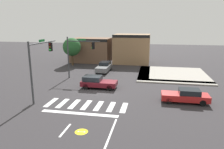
# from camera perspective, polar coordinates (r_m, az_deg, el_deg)

# --- Properties ---
(ground_plane) EXTENTS (120.00, 120.00, 0.00)m
(ground_plane) POSITION_cam_1_polar(r_m,az_deg,el_deg) (24.43, -3.70, -4.34)
(ground_plane) COLOR #302D30
(crosswalk_near) EXTENTS (7.66, 2.47, 0.01)m
(crosswalk_near) POSITION_cam_1_polar(r_m,az_deg,el_deg) (20.36, -6.90, -8.10)
(crosswalk_near) COLOR silver
(crosswalk_near) RESTS_ON ground_plane
(bike_detector_marking) EXTENTS (0.93, 0.93, 0.01)m
(bike_detector_marking) POSITION_cam_1_polar(r_m,az_deg,el_deg) (15.70, -8.21, -14.98)
(bike_detector_marking) COLOR yellow
(bike_detector_marking) RESTS_ON ground_plane
(curb_corner_northeast) EXTENTS (10.00, 10.60, 0.15)m
(curb_corner_northeast) POSITION_cam_1_polar(r_m,az_deg,el_deg) (32.87, 15.06, -0.01)
(curb_corner_northeast) COLOR #9E998E
(curb_corner_northeast) RESTS_ON ground_plane
(storefront_row) EXTENTS (15.33, 5.86, 5.54)m
(storefront_row) POSITION_cam_1_polar(r_m,az_deg,el_deg) (42.39, -0.15, 6.81)
(storefront_row) COLOR brown
(storefront_row) RESTS_ON ground_plane
(traffic_signal_northwest) EXTENTS (4.65, 0.32, 5.76)m
(traffic_signal_northwest) POSITION_cam_1_polar(r_m,az_deg,el_deg) (29.46, -8.82, 6.33)
(traffic_signal_northwest) COLOR #383A3D
(traffic_signal_northwest) RESTS_ON ground_plane
(traffic_signal_southwest) EXTENTS (0.32, 5.43, 5.94)m
(traffic_signal_southwest) POSITION_cam_1_polar(r_m,az_deg,el_deg) (22.30, -18.69, 4.29)
(traffic_signal_southwest) COLOR #383A3D
(traffic_signal_southwest) RESTS_ON ground_plane
(car_maroon) EXTENTS (4.19, 1.90, 1.43)m
(car_maroon) POSITION_cam_1_polar(r_m,az_deg,el_deg) (25.30, -3.99, -2.00)
(car_maroon) COLOR maroon
(car_maroon) RESTS_ON ground_plane
(car_red) EXTENTS (4.45, 1.70, 1.35)m
(car_red) POSITION_cam_1_polar(r_m,az_deg,el_deg) (21.83, 19.21, -5.41)
(car_red) COLOR red
(car_red) RESTS_ON ground_plane
(car_gray) EXTENTS (1.77, 4.56, 1.48)m
(car_gray) POSITION_cam_1_polar(r_m,az_deg,el_deg) (33.94, -2.16, 2.03)
(car_gray) COLOR slate
(car_gray) RESTS_ON ground_plane
(roadside_tree) EXTENTS (3.27, 3.27, 5.03)m
(roadside_tree) POSITION_cam_1_polar(r_m,az_deg,el_deg) (39.47, -10.73, 7.26)
(roadside_tree) COLOR #4C3823
(roadside_tree) RESTS_ON ground_plane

